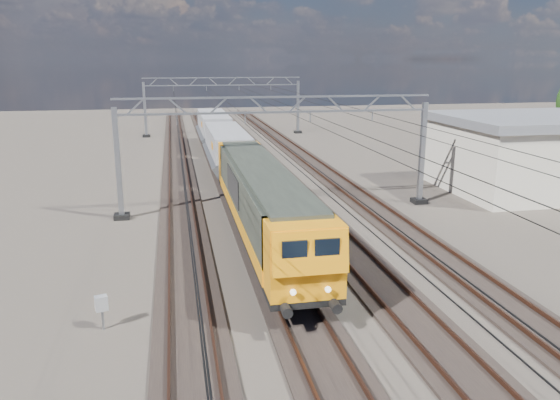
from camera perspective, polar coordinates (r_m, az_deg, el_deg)
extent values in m
plane|color=#28241E|center=(30.59, 1.22, -3.08)|extent=(160.00, 160.00, 0.00)
cube|color=black|center=(29.93, -10.10, -3.59)|extent=(2.60, 140.00, 0.12)
cube|color=#4F2E1F|center=(29.88, -11.50, -3.36)|extent=(0.08, 140.00, 0.16)
cube|color=#4F2E1F|center=(29.89, -8.73, -3.23)|extent=(0.08, 140.00, 0.16)
cube|color=black|center=(30.22, -2.49, -3.19)|extent=(2.60, 140.00, 0.12)
cube|color=#4F2E1F|center=(30.08, -3.86, -2.97)|extent=(0.08, 140.00, 0.16)
cube|color=#4F2E1F|center=(30.28, -1.15, -2.82)|extent=(0.08, 140.00, 0.16)
cube|color=black|center=(31.04, 4.83, -2.75)|extent=(2.60, 140.00, 0.12)
cube|color=#4F2E1F|center=(30.81, 3.55, -2.55)|extent=(0.08, 140.00, 0.16)
cube|color=#4F2E1F|center=(31.19, 6.11, -2.39)|extent=(0.08, 140.00, 0.16)
cube|color=black|center=(32.33, 11.68, -2.30)|extent=(2.60, 140.00, 0.12)
cube|color=#4F2E1F|center=(32.02, 10.50, -2.11)|extent=(0.08, 140.00, 0.16)
cube|color=#4F2E1F|center=(32.57, 12.86, -1.95)|extent=(0.08, 140.00, 0.16)
cube|color=gray|center=(33.18, -16.57, 3.59)|extent=(0.30, 0.30, 6.60)
cube|color=gray|center=(36.58, 14.62, 4.69)|extent=(0.30, 0.30, 6.60)
cube|color=black|center=(33.89, -16.19, -1.64)|extent=(0.90, 0.90, 0.30)
cube|color=black|center=(37.22, 14.32, -0.09)|extent=(0.90, 0.90, 0.30)
cube|color=gray|center=(33.15, -0.21, 10.72)|extent=(19.30, 0.18, 0.12)
cube|color=gray|center=(33.22, -0.21, 9.17)|extent=(19.30, 0.18, 0.12)
cube|color=gray|center=(32.66, -14.89, 9.39)|extent=(1.03, 0.10, 0.94)
cube|color=gray|center=(32.59, -10.66, 9.61)|extent=(1.03, 0.10, 0.94)
cube|color=gray|center=(32.70, -6.44, 9.79)|extent=(1.03, 0.10, 0.94)
cube|color=gray|center=(32.98, -2.27, 9.90)|extent=(1.03, 0.10, 0.94)
cube|color=gray|center=(33.43, 1.82, 9.97)|extent=(1.03, 0.10, 0.94)
cube|color=gray|center=(34.03, 5.78, 9.98)|extent=(1.03, 0.10, 0.94)
cube|color=gray|center=(34.79, 9.59, 9.96)|extent=(1.03, 0.10, 0.94)
cube|color=gray|center=(35.69, 13.22, 9.89)|extent=(1.03, 0.10, 0.94)
cube|color=gray|center=(32.66, -10.71, 8.26)|extent=(0.06, 0.06, 0.65)
cube|color=gray|center=(32.94, -3.66, 8.53)|extent=(0.06, 0.06, 0.65)
cube|color=gray|center=(33.69, 3.17, 8.66)|extent=(0.06, 0.06, 0.65)
cube|color=gray|center=(34.88, 9.63, 8.69)|extent=(0.06, 0.06, 0.65)
cube|color=gray|center=(68.82, -13.93, 9.13)|extent=(0.30, 0.30, 6.60)
cube|color=gray|center=(70.52, 1.88, 9.66)|extent=(0.30, 0.30, 6.60)
cube|color=black|center=(69.16, -13.77, 6.53)|extent=(0.90, 0.90, 0.30)
cube|color=black|center=(70.85, 1.86, 7.12)|extent=(0.90, 0.90, 0.30)
cube|color=gray|center=(68.80, -6.02, 12.60)|extent=(19.30, 0.18, 0.12)
cube|color=gray|center=(68.84, -6.00, 11.85)|extent=(19.30, 0.18, 0.12)
cube|color=gray|center=(68.57, -13.09, 11.93)|extent=(1.03, 0.10, 0.94)
cube|color=gray|center=(68.54, -11.06, 12.03)|extent=(1.03, 0.10, 0.94)
cube|color=gray|center=(68.59, -9.04, 12.12)|extent=(1.03, 0.10, 0.94)
cube|color=gray|center=(68.72, -7.01, 12.19)|extent=(1.03, 0.10, 0.94)
cube|color=gray|center=(68.94, -5.00, 12.25)|extent=(1.03, 0.10, 0.94)
cube|color=gray|center=(69.23, -3.00, 12.29)|extent=(1.03, 0.10, 0.94)
cube|color=gray|center=(69.61, -1.02, 12.32)|extent=(1.03, 0.10, 0.94)
cube|color=gray|center=(70.06, 0.94, 12.34)|extent=(1.03, 0.10, 0.94)
cube|color=gray|center=(68.57, -11.09, 11.38)|extent=(0.06, 0.06, 0.65)
cube|color=gray|center=(68.70, -7.68, 11.52)|extent=(0.06, 0.06, 0.65)
cube|color=gray|center=(69.06, -4.30, 11.62)|extent=(0.06, 0.06, 0.65)
cube|color=gray|center=(69.65, -0.96, 11.69)|extent=(0.06, 0.06, 0.65)
cylinder|color=black|center=(36.68, -10.76, 8.40)|extent=(0.03, 140.00, 0.03)
cylinder|color=black|center=(36.63, -10.80, 9.18)|extent=(0.03, 140.00, 0.03)
cylinder|color=black|center=(36.92, -4.48, 8.65)|extent=(0.03, 140.00, 0.03)
cylinder|color=black|center=(36.87, -4.49, 9.42)|extent=(0.03, 140.00, 0.03)
cylinder|color=black|center=(37.59, 1.66, 8.79)|extent=(0.03, 140.00, 0.03)
cylinder|color=black|center=(37.54, 1.66, 9.55)|extent=(0.03, 140.00, 0.03)
cylinder|color=black|center=(38.66, 7.52, 8.83)|extent=(0.03, 140.00, 0.03)
cylinder|color=black|center=(38.62, 7.55, 9.57)|extent=(0.03, 140.00, 0.03)
cube|color=black|center=(22.16, 0.81, -8.02)|extent=(2.20, 3.60, 0.60)
cube|color=black|center=(34.36, -3.65, 0.17)|extent=(2.20, 3.60, 0.60)
cube|color=black|center=(28.06, -1.92, -2.30)|extent=(2.65, 20.00, 0.25)
cube|color=black|center=(28.17, -1.91, -3.04)|extent=(2.20, 4.50, 0.75)
cube|color=#242922|center=(27.68, -1.94, 0.51)|extent=(2.65, 17.00, 2.60)
cube|color=orange|center=(27.77, -4.66, -1.62)|extent=(0.04, 17.00, 0.60)
cube|color=orange|center=(28.18, 0.78, -1.33)|extent=(0.04, 17.00, 0.60)
cube|color=black|center=(28.39, -4.97, 1.55)|extent=(0.05, 5.00, 1.40)
cube|color=black|center=(28.79, 0.40, 1.79)|extent=(0.05, 5.00, 1.40)
cube|color=#242922|center=(27.38, -1.96, 3.30)|extent=(2.25, 18.00, 0.15)
cube|color=orange|center=(19.14, 2.44, -5.96)|extent=(2.65, 1.80, 2.60)
cube|color=orange|center=(18.10, 3.16, -5.50)|extent=(2.60, 0.46, 1.52)
cube|color=black|center=(17.85, 1.53, -5.43)|extent=(0.85, 0.08, 0.75)
cube|color=black|center=(18.11, 4.94, -5.18)|extent=(0.85, 0.08, 0.75)
cylinder|color=black|center=(18.44, 0.66, -11.50)|extent=(0.36, 0.50, 0.36)
cylinder|color=black|center=(18.83, 5.83, -11.01)|extent=(0.36, 0.50, 0.36)
cylinder|color=white|center=(18.32, 1.38, -9.61)|extent=(0.20, 0.08, 0.20)
cylinder|color=white|center=(18.60, 5.04, -9.29)|extent=(0.20, 0.08, 0.20)
cube|color=orange|center=(36.49, -4.23, 3.90)|extent=(2.65, 1.80, 2.60)
cube|color=orange|center=(37.34, -4.42, 4.92)|extent=(2.60, 0.46, 1.52)
cube|color=black|center=(37.36, -5.28, 5.06)|extent=(0.85, 0.08, 0.75)
cube|color=black|center=(37.48, -3.61, 5.13)|extent=(0.85, 0.08, 0.75)
cylinder|color=black|center=(37.85, -5.69, 2.09)|extent=(0.36, 0.50, 0.36)
cylinder|color=black|center=(38.04, -3.14, 2.20)|extent=(0.36, 0.50, 0.36)
cylinder|color=white|center=(37.66, -5.32, 2.97)|extent=(0.20, 0.08, 0.20)
cylinder|color=white|center=(37.79, -3.51, 3.05)|extent=(0.20, 0.08, 0.20)
cube|color=black|center=(40.85, -4.88, 2.41)|extent=(2.20, 2.60, 0.55)
cube|color=black|center=(49.65, -6.03, 4.54)|extent=(2.20, 2.60, 0.55)
cube|color=black|center=(45.17, -5.52, 4.03)|extent=(2.40, 13.00, 0.20)
cube|color=gray|center=(44.89, -5.58, 6.19)|extent=(2.80, 12.00, 1.80)
cube|color=#44474B|center=(45.01, -6.75, 4.56)|extent=(1.48, 12.00, 1.36)
cube|color=#44474B|center=(45.19, -4.34, 4.66)|extent=(1.48, 12.00, 1.36)
cube|color=orange|center=(41.80, -7.12, 5.67)|extent=(0.04, 1.20, 0.50)
cube|color=black|center=(54.76, -6.53, 5.46)|extent=(2.20, 2.60, 0.55)
cube|color=black|center=(63.64, -7.21, 6.69)|extent=(2.20, 2.60, 0.55)
cube|color=black|center=(59.14, -6.91, 6.47)|extent=(2.40, 13.00, 0.20)
cube|color=gray|center=(58.93, -6.96, 8.12)|extent=(2.80, 12.00, 1.80)
cube|color=#44474B|center=(59.02, -7.85, 6.88)|extent=(1.48, 12.00, 1.36)
cube|color=#44474B|center=(59.16, -6.00, 6.95)|extent=(1.48, 12.00, 1.36)
cube|color=orange|center=(55.86, -8.19, 7.84)|extent=(0.04, 1.20, 0.50)
cube|color=gray|center=(20.57, -18.03, -11.80)|extent=(0.10, 0.10, 0.74)
cube|color=#B1B4B9|center=(20.31, -18.17, -10.21)|extent=(0.49, 0.42, 0.53)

